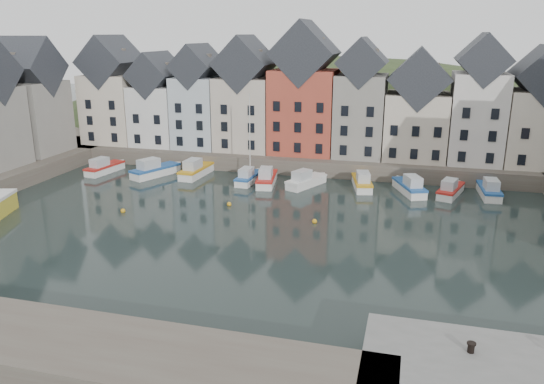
% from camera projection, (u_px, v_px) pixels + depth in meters
% --- Properties ---
extents(ground, '(260.00, 260.00, 0.00)m').
position_uv_depth(ground, '(241.00, 235.00, 49.26)').
color(ground, black).
rests_on(ground, ground).
extents(far_quay, '(90.00, 16.00, 2.00)m').
position_uv_depth(far_quay, '(306.00, 155.00, 76.72)').
color(far_quay, '#52473F').
rests_on(far_quay, ground).
extents(hillside, '(153.60, 70.40, 64.00)m').
position_uv_depth(hillside, '(330.00, 220.00, 106.22)').
color(hillside, '#28361B').
rests_on(hillside, ground).
extents(far_terrace, '(72.37, 8.16, 17.78)m').
position_uv_depth(far_terrace, '(327.00, 103.00, 71.81)').
color(far_terrace, beige).
rests_on(far_terrace, far_quay).
extents(left_terrace, '(7.65, 17.00, 15.69)m').
position_uv_depth(left_terrace, '(7.00, 107.00, 68.12)').
color(left_terrace, gray).
rests_on(left_terrace, left_quay).
extents(mooring_buoys, '(20.50, 5.50, 0.50)m').
position_uv_depth(mooring_buoys, '(221.00, 212.00, 55.14)').
color(mooring_buoys, '#C48B17').
rests_on(mooring_buoys, ground).
extents(boat_a, '(2.81, 6.41, 2.38)m').
position_uv_depth(boat_a, '(104.00, 168.00, 70.90)').
color(boat_a, silver).
rests_on(boat_a, ground).
extents(boat_b, '(4.75, 7.27, 2.68)m').
position_uv_depth(boat_b, '(154.00, 170.00, 69.28)').
color(boat_b, silver).
rests_on(boat_b, ground).
extents(boat_c, '(2.50, 6.99, 2.64)m').
position_uv_depth(boat_c, '(196.00, 170.00, 69.27)').
color(boat_c, silver).
rests_on(boat_c, ground).
extents(boat_d, '(2.07, 5.91, 11.15)m').
position_uv_depth(boat_d, '(248.00, 177.00, 66.30)').
color(boat_d, silver).
rests_on(boat_d, ground).
extents(boat_e, '(2.98, 6.74, 2.50)m').
position_uv_depth(boat_e, '(267.00, 179.00, 65.48)').
color(boat_e, silver).
rests_on(boat_e, ground).
extents(boat_f, '(4.34, 6.41, 2.37)m').
position_uv_depth(boat_f, '(305.00, 181.00, 64.59)').
color(boat_f, silver).
rests_on(boat_f, ground).
extents(boat_g, '(3.22, 6.53, 2.40)m').
position_uv_depth(boat_g, '(362.00, 182.00, 63.89)').
color(boat_g, silver).
rests_on(boat_g, ground).
extents(boat_h, '(4.27, 6.75, 2.48)m').
position_uv_depth(boat_h, '(410.00, 187.00, 61.91)').
color(boat_h, silver).
rests_on(boat_h, ground).
extents(boat_i, '(3.52, 6.33, 2.32)m').
position_uv_depth(boat_i, '(450.00, 190.00, 60.88)').
color(boat_i, silver).
rests_on(boat_i, ground).
extents(boat_j, '(2.33, 6.42, 2.42)m').
position_uv_depth(boat_j, '(489.00, 190.00, 60.71)').
color(boat_j, silver).
rests_on(boat_j, ground).
extents(mooring_bollard, '(0.48, 0.48, 0.56)m').
position_uv_depth(mooring_bollard, '(471.00, 347.00, 27.61)').
color(mooring_bollard, black).
rests_on(mooring_bollard, near_quay).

